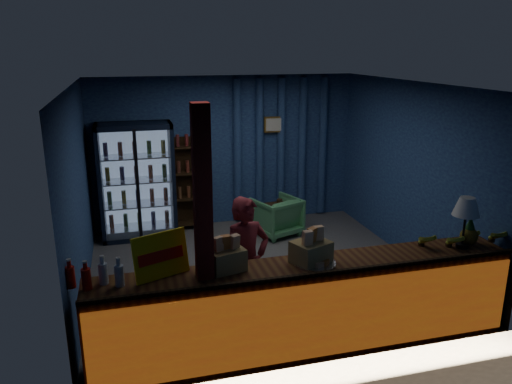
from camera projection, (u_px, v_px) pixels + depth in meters
ground at (259, 272)px, 7.05m from camera, size 4.60×4.60×0.00m
room_walls at (259, 164)px, 6.61m from camera, size 4.60×4.60×4.60m
counter at (307, 307)px, 5.14m from camera, size 4.40×0.57×0.99m
support_post at (204, 242)px, 4.66m from camera, size 0.16×0.16×2.60m
beverage_cooler at (137, 181)px, 8.18m from camera, size 1.20×0.62×1.90m
bottle_shelf at (188, 184)px, 8.56m from camera, size 0.50×0.28×1.60m
curtain_folds at (281, 149)px, 8.92m from camera, size 1.74×0.14×2.50m
framed_picture at (274, 125)px, 8.71m from camera, size 0.36×0.04×0.28m
shopkeeper at (247, 263)px, 5.53m from camera, size 0.63×0.50×1.51m
green_chair at (276, 216)px, 8.38m from camera, size 0.89×0.90×0.64m
side_table at (279, 218)px, 8.51m from camera, size 0.56×0.42×0.58m
yellow_sign at (161, 255)px, 4.70m from camera, size 0.54×0.30×0.43m
soda_bottles at (95, 275)px, 4.53m from camera, size 0.52×0.17×0.28m
snack_box_left at (311, 251)px, 5.03m from camera, size 0.44×0.40×0.38m
snack_box_centre at (226, 258)px, 4.88m from camera, size 0.40×0.35×0.36m
pastry_tray at (315, 262)px, 5.02m from camera, size 0.42×0.42×0.07m
banana_bunches at (460, 238)px, 5.49m from camera, size 1.07×0.30×0.17m
table_lamp at (466, 209)px, 5.32m from camera, size 0.29×0.29×0.57m
pineapple at (469, 234)px, 5.47m from camera, size 0.19×0.19×0.33m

